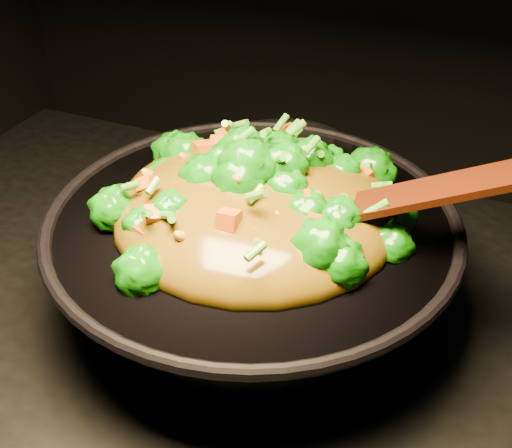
% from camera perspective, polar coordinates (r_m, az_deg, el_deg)
% --- Properties ---
extents(wok, '(0.53, 0.53, 0.13)m').
position_cam_1_polar(wok, '(0.77, -0.29, -3.41)').
color(wok, black).
rests_on(wok, stovetop).
extents(stir_fry, '(0.42, 0.42, 0.11)m').
position_cam_1_polar(stir_fry, '(0.71, -0.00, 4.55)').
color(stir_fry, '#126A07').
rests_on(stir_fry, wok).
extents(spatula, '(0.30, 0.10, 0.13)m').
position_cam_1_polar(spatula, '(0.68, 11.35, 2.02)').
color(spatula, '#320E05').
rests_on(spatula, wok).
extents(back_pot, '(0.20, 0.20, 0.11)m').
position_cam_1_polar(back_pot, '(0.94, 2.62, 3.79)').
color(back_pot, black).
rests_on(back_pot, stovetop).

